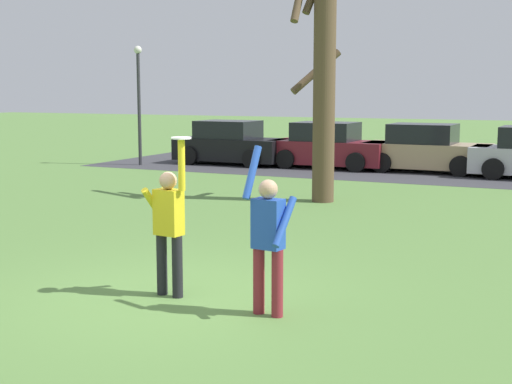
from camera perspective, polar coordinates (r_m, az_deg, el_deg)
name	(u,v)px	position (r m, az deg, el deg)	size (l,w,h in m)	color
ground_plane	(171,298)	(9.45, -6.83, -8.42)	(120.00, 120.00, 0.00)	#567F3D
person_catcher	(169,223)	(9.31, -7.01, -2.46)	(0.56, 0.49, 2.08)	black
person_defender	(268,235)	(8.45, 0.98, -3.50)	(0.58, 0.49, 2.04)	maroon
frisbee_disc	(181,138)	(9.04, -6.03, 4.33)	(0.26, 0.26, 0.02)	white
parked_car_black	(231,144)	(26.15, -2.03, 3.85)	(4.14, 2.12, 1.59)	black
parked_car_maroon	(328,147)	(24.98, 5.84, 3.61)	(4.14, 2.12, 1.59)	maroon
parked_car_tan	(426,150)	(24.30, 13.46, 3.31)	(4.14, 2.12, 1.59)	tan
parking_strip	(431,172)	(24.12, 13.86, 1.53)	(23.75, 6.40, 0.01)	#38383D
bare_tree_tall	(323,85)	(17.24, 5.37, 8.58)	(1.20, 1.58, 6.43)	brown
lamppost_by_lot	(139,93)	(26.04, -9.39, 7.82)	(0.28, 0.28, 4.26)	#2D2D33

